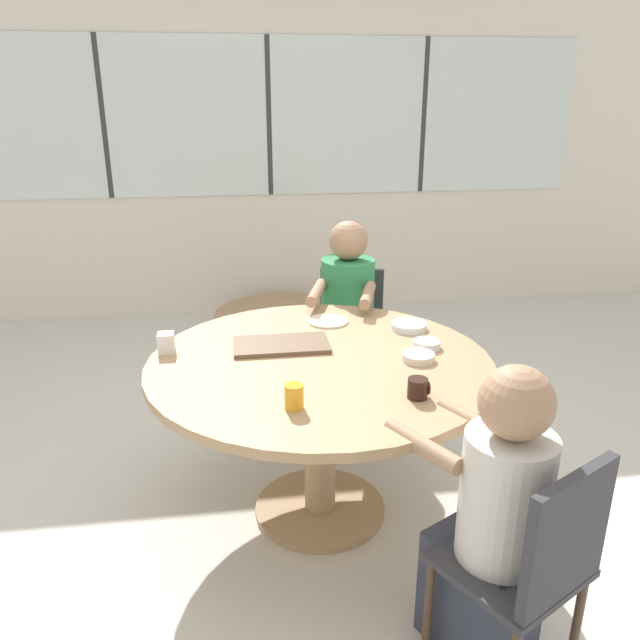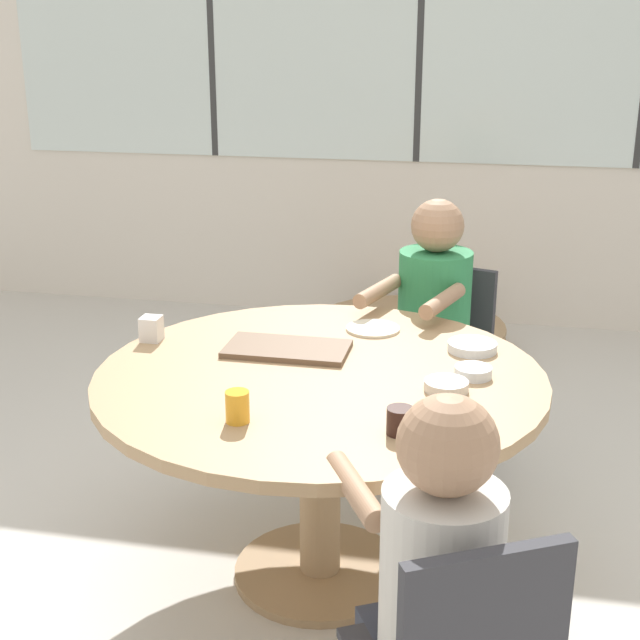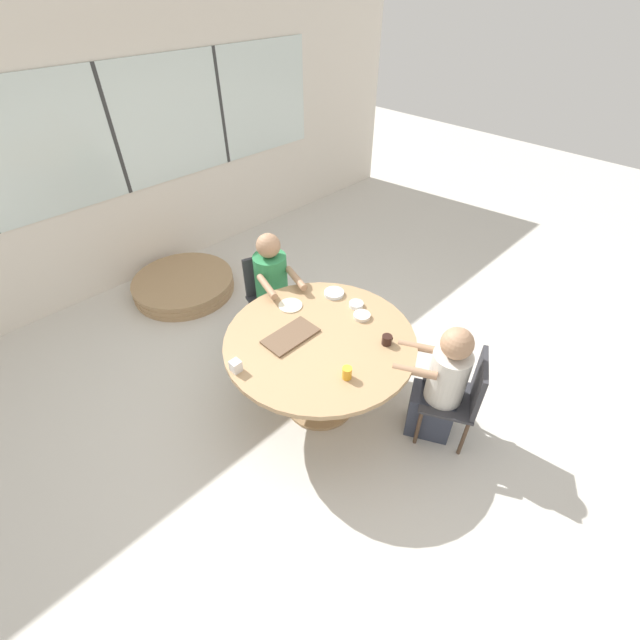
{
  "view_description": "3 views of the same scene",
  "coord_description": "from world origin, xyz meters",
  "px_view_note": "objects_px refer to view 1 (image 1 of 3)",
  "views": [
    {
      "loc": [
        -0.35,
        -2.4,
        1.83
      ],
      "look_at": [
        0.0,
        0.0,
        0.95
      ],
      "focal_mm": 35.0,
      "sensor_mm": 36.0,
      "label": 1
    },
    {
      "loc": [
        0.55,
        -2.63,
        1.85
      ],
      "look_at": [
        0.0,
        0.0,
        0.95
      ],
      "focal_mm": 50.0,
      "sensor_mm": 36.0,
      "label": 2
    },
    {
      "loc": [
        -1.69,
        -1.69,
        2.97
      ],
      "look_at": [
        0.0,
        0.0,
        0.95
      ],
      "focal_mm": 24.0,
      "sensor_mm": 36.0,
      "label": 3
    }
  ],
  "objects_px": {
    "chair_for_woman_green_shirt": "(350,328)",
    "person_man_blue_shirt": "(493,528)",
    "milk_carton_small": "(166,343)",
    "bowl_fruit": "(418,357)",
    "person_woman_green_shirt": "(346,331)",
    "juice_glass": "(294,397)",
    "bowl_white_shallow": "(427,344)",
    "coffee_mug": "(418,388)",
    "chair_for_man_blue_shirt": "(536,558)",
    "folded_table_stack": "(285,324)",
    "bowl_cereal": "(409,326)"
  },
  "relations": [
    {
      "from": "bowl_white_shallow",
      "to": "bowl_fruit",
      "type": "xyz_separation_m",
      "value": [
        -0.08,
        -0.13,
        -0.0
      ]
    },
    {
      "from": "folded_table_stack",
      "to": "juice_glass",
      "type": "bearing_deg",
      "value": -94.26
    },
    {
      "from": "chair_for_man_blue_shirt",
      "to": "person_man_blue_shirt",
      "type": "bearing_deg",
      "value": 90.0
    },
    {
      "from": "person_woman_green_shirt",
      "to": "juice_glass",
      "type": "height_order",
      "value": "person_woman_green_shirt"
    },
    {
      "from": "chair_for_man_blue_shirt",
      "to": "person_man_blue_shirt",
      "type": "height_order",
      "value": "person_man_blue_shirt"
    },
    {
      "from": "coffee_mug",
      "to": "bowl_fruit",
      "type": "xyz_separation_m",
      "value": [
        0.1,
        0.33,
        -0.02
      ]
    },
    {
      "from": "chair_for_man_blue_shirt",
      "to": "milk_carton_small",
      "type": "xyz_separation_m",
      "value": [
        -1.18,
        1.15,
        0.31
      ]
    },
    {
      "from": "person_man_blue_shirt",
      "to": "bowl_white_shallow",
      "type": "bearing_deg",
      "value": 59.07
    },
    {
      "from": "chair_for_woman_green_shirt",
      "to": "bowl_fruit",
      "type": "relative_size",
      "value": 6.12
    },
    {
      "from": "milk_carton_small",
      "to": "bowl_white_shallow",
      "type": "bearing_deg",
      "value": -5.69
    },
    {
      "from": "person_man_blue_shirt",
      "to": "coffee_mug",
      "type": "height_order",
      "value": "person_man_blue_shirt"
    },
    {
      "from": "milk_carton_small",
      "to": "bowl_white_shallow",
      "type": "height_order",
      "value": "milk_carton_small"
    },
    {
      "from": "bowl_fruit",
      "to": "folded_table_stack",
      "type": "distance_m",
      "value": 2.46
    },
    {
      "from": "chair_for_woman_green_shirt",
      "to": "person_woman_green_shirt",
      "type": "distance_m",
      "value": 0.17
    },
    {
      "from": "folded_table_stack",
      "to": "chair_for_man_blue_shirt",
      "type": "bearing_deg",
      "value": -81.6
    },
    {
      "from": "bowl_cereal",
      "to": "juice_glass",
      "type": "bearing_deg",
      "value": -131.19
    },
    {
      "from": "bowl_white_shallow",
      "to": "bowl_cereal",
      "type": "xyz_separation_m",
      "value": [
        -0.01,
        0.24,
        -0.0
      ]
    },
    {
      "from": "coffee_mug",
      "to": "milk_carton_small",
      "type": "height_order",
      "value": "milk_carton_small"
    },
    {
      "from": "chair_for_woman_green_shirt",
      "to": "bowl_fruit",
      "type": "height_order",
      "value": "chair_for_woman_green_shirt"
    },
    {
      "from": "person_man_blue_shirt",
      "to": "chair_for_man_blue_shirt",
      "type": "bearing_deg",
      "value": -90.0
    },
    {
      "from": "juice_glass",
      "to": "folded_table_stack",
      "type": "height_order",
      "value": "juice_glass"
    },
    {
      "from": "milk_carton_small",
      "to": "bowl_fruit",
      "type": "relative_size",
      "value": 0.64
    },
    {
      "from": "bowl_white_shallow",
      "to": "folded_table_stack",
      "type": "distance_m",
      "value": 2.35
    },
    {
      "from": "bowl_white_shallow",
      "to": "person_man_blue_shirt",
      "type": "bearing_deg",
      "value": -92.55
    },
    {
      "from": "chair_for_woman_green_shirt",
      "to": "folded_table_stack",
      "type": "relative_size",
      "value": 0.74
    },
    {
      "from": "milk_carton_small",
      "to": "juice_glass",
      "type": "bearing_deg",
      "value": -49.88
    },
    {
      "from": "person_woman_green_shirt",
      "to": "milk_carton_small",
      "type": "distance_m",
      "value": 1.21
    },
    {
      "from": "chair_for_man_blue_shirt",
      "to": "juice_glass",
      "type": "bearing_deg",
      "value": 112.06
    },
    {
      "from": "juice_glass",
      "to": "milk_carton_small",
      "type": "relative_size",
      "value": 1.05
    },
    {
      "from": "person_woman_green_shirt",
      "to": "folded_table_stack",
      "type": "xyz_separation_m",
      "value": [
        -0.24,
        1.37,
        -0.45
      ]
    },
    {
      "from": "juice_glass",
      "to": "bowl_white_shallow",
      "type": "bearing_deg",
      "value": 36.62
    },
    {
      "from": "chair_for_man_blue_shirt",
      "to": "coffee_mug",
      "type": "height_order",
      "value": "same"
    },
    {
      "from": "bowl_cereal",
      "to": "chair_for_woman_green_shirt",
      "type": "bearing_deg",
      "value": 100.71
    },
    {
      "from": "juice_glass",
      "to": "person_man_blue_shirt",
      "type": "bearing_deg",
      "value": -34.75
    },
    {
      "from": "bowl_cereal",
      "to": "person_woman_green_shirt",
      "type": "bearing_deg",
      "value": 107.77
    },
    {
      "from": "chair_for_woman_green_shirt",
      "to": "coffee_mug",
      "type": "xyz_separation_m",
      "value": [
        -0.02,
        -1.45,
        0.31
      ]
    },
    {
      "from": "person_woman_green_shirt",
      "to": "milk_carton_small",
      "type": "height_order",
      "value": "person_woman_green_shirt"
    },
    {
      "from": "bowl_cereal",
      "to": "coffee_mug",
      "type": "bearing_deg",
      "value": -103.17
    },
    {
      "from": "bowl_white_shallow",
      "to": "person_woman_green_shirt",
      "type": "bearing_deg",
      "value": 103.77
    },
    {
      "from": "bowl_white_shallow",
      "to": "bowl_cereal",
      "type": "height_order",
      "value": "bowl_white_shallow"
    },
    {
      "from": "chair_for_man_blue_shirt",
      "to": "person_woman_green_shirt",
      "type": "height_order",
      "value": "person_woman_green_shirt"
    },
    {
      "from": "juice_glass",
      "to": "bowl_white_shallow",
      "type": "height_order",
      "value": "juice_glass"
    },
    {
      "from": "bowl_fruit",
      "to": "folded_table_stack",
      "type": "xyz_separation_m",
      "value": [
        -0.36,
        2.33,
        -0.69
      ]
    },
    {
      "from": "bowl_fruit",
      "to": "chair_for_man_blue_shirt",
      "type": "bearing_deg",
      "value": -82.84
    },
    {
      "from": "chair_for_woman_green_shirt",
      "to": "person_man_blue_shirt",
      "type": "xyz_separation_m",
      "value": [
        0.12,
        -1.89,
        0.01
      ]
    },
    {
      "from": "coffee_mug",
      "to": "bowl_white_shallow",
      "type": "relative_size",
      "value": 0.68
    },
    {
      "from": "person_man_blue_shirt",
      "to": "juice_glass",
      "type": "height_order",
      "value": "person_man_blue_shirt"
    },
    {
      "from": "bowl_fruit",
      "to": "milk_carton_small",
      "type": "bearing_deg",
      "value": 167.2
    },
    {
      "from": "coffee_mug",
      "to": "bowl_cereal",
      "type": "distance_m",
      "value": 0.72
    },
    {
      "from": "bowl_cereal",
      "to": "chair_for_man_blue_shirt",
      "type": "bearing_deg",
      "value": -87.69
    }
  ]
}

